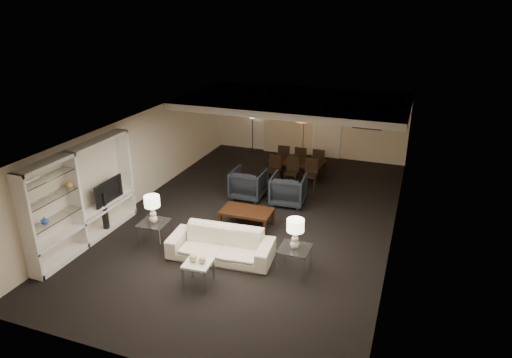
{
  "coord_description": "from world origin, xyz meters",
  "views": [
    {
      "loc": [
        3.76,
        -10.24,
        5.51
      ],
      "look_at": [
        0.0,
        0.0,
        1.1
      ],
      "focal_mm": 32.0,
      "sensor_mm": 36.0,
      "label": 1
    }
  ],
  "objects_px": {
    "chair_nl": "(273,170)",
    "chair_nr": "(310,175)",
    "chair_fm": "(302,159)",
    "sofa": "(221,244)",
    "pendant_light": "(303,117)",
    "floor_speaker": "(105,213)",
    "armchair_right": "(288,189)",
    "floor_lamp": "(253,132)",
    "side_table_right": "(294,260)",
    "marble_table": "(199,273)",
    "chair_fl": "(285,157)",
    "television": "(105,191)",
    "table_lamp_right": "(295,234)",
    "vase_amber": "(69,184)",
    "side_table_left": "(155,233)",
    "chair_fr": "(320,161)",
    "coffee_table": "(247,218)",
    "table_lamp_left": "(153,209)",
    "vase_blue": "(45,220)",
    "armchair_left": "(249,184)",
    "dining_table": "(297,170)",
    "chair_nm": "(291,172)"
  },
  "relations": [
    {
      "from": "sofa",
      "to": "vase_amber",
      "type": "distance_m",
      "value": 3.61
    },
    {
      "from": "armchair_left",
      "to": "chair_nr",
      "type": "bearing_deg",
      "value": -139.62
    },
    {
      "from": "marble_table",
      "to": "floor_lamp",
      "type": "relative_size",
      "value": 0.36
    },
    {
      "from": "table_lamp_right",
      "to": "vase_amber",
      "type": "relative_size",
      "value": 4.06
    },
    {
      "from": "side_table_left",
      "to": "chair_fm",
      "type": "bearing_deg",
      "value": 71.17
    },
    {
      "from": "vase_blue",
      "to": "dining_table",
      "type": "distance_m",
      "value": 7.78
    },
    {
      "from": "television",
      "to": "chair_fr",
      "type": "height_order",
      "value": "television"
    },
    {
      "from": "chair_nm",
      "to": "chair_fl",
      "type": "bearing_deg",
      "value": 112.2
    },
    {
      "from": "armchair_right",
      "to": "floor_lamp",
      "type": "height_order",
      "value": "floor_lamp"
    },
    {
      "from": "television",
      "to": "chair_fm",
      "type": "height_order",
      "value": "television"
    },
    {
      "from": "armchair_right",
      "to": "marble_table",
      "type": "bearing_deg",
      "value": 78.41
    },
    {
      "from": "coffee_table",
      "to": "side_table_left",
      "type": "distance_m",
      "value": 2.34
    },
    {
      "from": "chair_fl",
      "to": "chair_fm",
      "type": "bearing_deg",
      "value": 174.67
    },
    {
      "from": "armchair_right",
      "to": "vase_amber",
      "type": "height_order",
      "value": "vase_amber"
    },
    {
      "from": "table_lamp_right",
      "to": "vase_amber",
      "type": "xyz_separation_m",
      "value": [
        -4.97,
        -0.78,
        0.71
      ]
    },
    {
      "from": "coffee_table",
      "to": "floor_speaker",
      "type": "height_order",
      "value": "floor_speaker"
    },
    {
      "from": "marble_table",
      "to": "coffee_table",
      "type": "bearing_deg",
      "value": 90.0
    },
    {
      "from": "pendant_light",
      "to": "floor_speaker",
      "type": "xyz_separation_m",
      "value": [
        -3.5,
        -5.57,
        -1.38
      ]
    },
    {
      "from": "chair_fl",
      "to": "chair_fr",
      "type": "xyz_separation_m",
      "value": [
        1.2,
        0.0,
        0.0
      ]
    },
    {
      "from": "sofa",
      "to": "side_table_left",
      "type": "bearing_deg",
      "value": 175.39
    },
    {
      "from": "sofa",
      "to": "coffee_table",
      "type": "bearing_deg",
      "value": 85.39
    },
    {
      "from": "chair_nm",
      "to": "chair_nr",
      "type": "xyz_separation_m",
      "value": [
        0.6,
        0.0,
        0.0
      ]
    },
    {
      "from": "chair_fr",
      "to": "pendant_light",
      "type": "bearing_deg",
      "value": 23.57
    },
    {
      "from": "coffee_table",
      "to": "television",
      "type": "relative_size",
      "value": 1.29
    },
    {
      "from": "side_table_right",
      "to": "chair_nm",
      "type": "bearing_deg",
      "value": 106.86
    },
    {
      "from": "vase_blue",
      "to": "floor_speaker",
      "type": "relative_size",
      "value": 0.16
    },
    {
      "from": "floor_speaker",
      "to": "chair_nr",
      "type": "bearing_deg",
      "value": 33.94
    },
    {
      "from": "side_table_right",
      "to": "chair_fl",
      "type": "relative_size",
      "value": 0.72
    },
    {
      "from": "chair_nl",
      "to": "vase_amber",
      "type": "bearing_deg",
      "value": -112.23
    },
    {
      "from": "chair_fm",
      "to": "sofa",
      "type": "bearing_deg",
      "value": 90.2
    },
    {
      "from": "coffee_table",
      "to": "table_lamp_left",
      "type": "bearing_deg",
      "value": -136.74
    },
    {
      "from": "chair_fm",
      "to": "side_table_right",
      "type": "bearing_deg",
      "value": 106.49
    },
    {
      "from": "armchair_right",
      "to": "vase_blue",
      "type": "relative_size",
      "value": 5.53
    },
    {
      "from": "side_table_right",
      "to": "floor_speaker",
      "type": "height_order",
      "value": "floor_speaker"
    },
    {
      "from": "marble_table",
      "to": "chair_fl",
      "type": "height_order",
      "value": "chair_fl"
    },
    {
      "from": "dining_table",
      "to": "chair_nm",
      "type": "height_order",
      "value": "chair_nm"
    },
    {
      "from": "table_lamp_left",
      "to": "chair_fm",
      "type": "xyz_separation_m",
      "value": [
        2.01,
        5.89,
        -0.48
      ]
    },
    {
      "from": "chair_fm",
      "to": "floor_lamp",
      "type": "bearing_deg",
      "value": -29.48
    },
    {
      "from": "side_table_right",
      "to": "chair_fr",
      "type": "relative_size",
      "value": 0.72
    },
    {
      "from": "marble_table",
      "to": "chair_nl",
      "type": "distance_m",
      "value": 5.7
    },
    {
      "from": "table_lamp_left",
      "to": "vase_blue",
      "type": "height_order",
      "value": "table_lamp_left"
    },
    {
      "from": "table_lamp_right",
      "to": "chair_fm",
      "type": "relative_size",
      "value": 0.74
    },
    {
      "from": "table_lamp_left",
      "to": "television",
      "type": "relative_size",
      "value": 0.67
    },
    {
      "from": "sofa",
      "to": "vase_blue",
      "type": "relative_size",
      "value": 13.53
    },
    {
      "from": "chair_nl",
      "to": "chair_nr",
      "type": "xyz_separation_m",
      "value": [
        1.2,
        0.0,
        0.0
      ]
    },
    {
      "from": "coffee_table",
      "to": "marble_table",
      "type": "relative_size",
      "value": 2.4
    },
    {
      "from": "side_table_right",
      "to": "chair_nl",
      "type": "relative_size",
      "value": 0.72
    },
    {
      "from": "television",
      "to": "chair_nl",
      "type": "xyz_separation_m",
      "value": [
        2.95,
        4.26,
        -0.59
      ]
    },
    {
      "from": "pendant_light",
      "to": "chair_nl",
      "type": "xyz_separation_m",
      "value": [
        -0.63,
        -1.08,
        -1.47
      ]
    },
    {
      "from": "chair_nl",
      "to": "television",
      "type": "bearing_deg",
      "value": -117.92
    }
  ]
}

